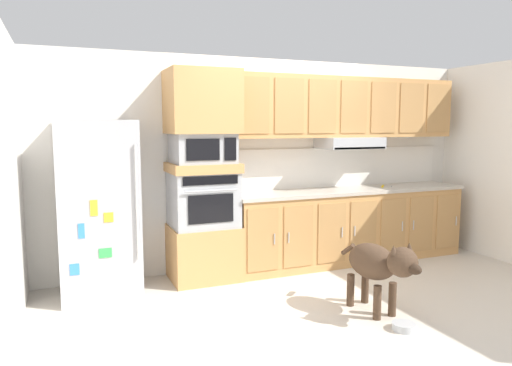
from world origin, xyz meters
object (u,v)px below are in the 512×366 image
object	(u,v)px
microwave	(203,148)
screwdriver	(383,186)
dog	(379,264)
dog_food_bowl	(404,326)
refrigerator	(98,209)
built_in_oven	(203,199)

from	to	relation	value
microwave	screwdriver	distance (m)	2.44
microwave	screwdriver	bearing A→B (deg)	-0.74
microwave	dog	size ratio (longest dim) A/B	0.63
microwave	dog_food_bowl	world-z (taller)	microwave
microwave	dog	xyz separation A→B (m)	(1.18, -1.58, -0.99)
microwave	dog_food_bowl	xyz separation A→B (m)	(1.17, -1.95, -1.43)
refrigerator	microwave	world-z (taller)	refrigerator
built_in_oven	dog_food_bowl	size ratio (longest dim) A/B	3.50
refrigerator	microwave	size ratio (longest dim) A/B	2.73
built_in_oven	dog	size ratio (longest dim) A/B	0.69
dog_food_bowl	microwave	bearing A→B (deg)	121.05
refrigerator	dog	size ratio (longest dim) A/B	1.73
refrigerator	screwdriver	xyz separation A→B (m)	(3.50, 0.04, 0.05)
refrigerator	built_in_oven	xyz separation A→B (m)	(1.11, 0.07, 0.02)
microwave	dog	world-z (taller)	microwave
built_in_oven	screwdriver	bearing A→B (deg)	-0.74
microwave	dog_food_bowl	bearing A→B (deg)	-58.95
refrigerator	built_in_oven	world-z (taller)	refrigerator
built_in_oven	microwave	size ratio (longest dim) A/B	1.09
refrigerator	dog	xyz separation A→B (m)	(2.29, -1.51, -0.41)
built_in_oven	microwave	distance (m)	0.56
screwdriver	dog_food_bowl	bearing A→B (deg)	-122.37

